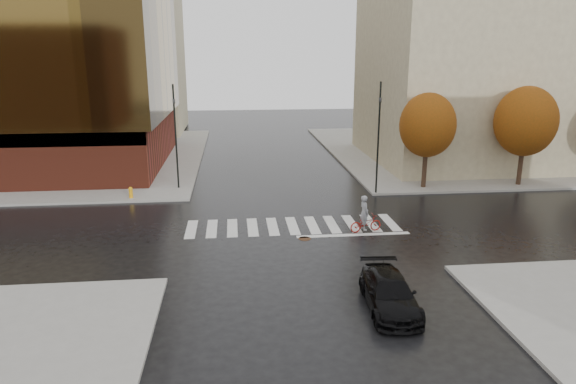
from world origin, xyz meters
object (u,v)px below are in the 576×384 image
at_px(traffic_light_nw, 175,130).
at_px(fire_hydrant, 131,192).
at_px(sedan, 389,293).
at_px(cyclist, 365,219).
at_px(traffic_light_ne, 379,131).

bearing_deg(traffic_light_nw, fire_hydrant, -39.91).
bearing_deg(fire_hydrant, traffic_light_nw, 39.92).
xyz_separation_m(sedan, cyclist, (1.23, 8.39, 0.06)).
height_order(cyclist, fire_hydrant, cyclist).
bearing_deg(cyclist, fire_hydrant, 49.09).
distance_m(sedan, traffic_light_ne, 16.42).
bearing_deg(traffic_light_ne, traffic_light_nw, -24.62).
xyz_separation_m(traffic_light_nw, fire_hydrant, (-2.79, -2.34, -3.59)).
bearing_deg(sedan, cyclist, 85.15).
distance_m(cyclist, fire_hydrant, 15.44).
bearing_deg(sedan, fire_hydrant, 131.14).
distance_m(cyclist, traffic_light_nw, 14.95).
relative_size(cyclist, fire_hydrant, 2.74).
bearing_deg(fire_hydrant, traffic_light_ne, -1.30).
height_order(sedan, traffic_light_nw, traffic_light_nw).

